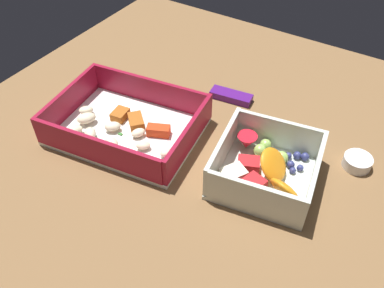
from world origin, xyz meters
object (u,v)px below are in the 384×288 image
object	(u,v)px
candy_bar	(231,96)
pasta_container	(125,125)
fruit_bowl	(265,168)
paper_cup_liner	(357,162)

from	to	relation	value
candy_bar	pasta_container	bearing A→B (deg)	-121.19
candy_bar	fruit_bowl	bearing A→B (deg)	-47.95
candy_bar	paper_cup_liner	distance (cm)	22.59
pasta_container	candy_bar	distance (cm)	18.63
fruit_bowl	paper_cup_liner	world-z (taller)	fruit_bowl
fruit_bowl	candy_bar	distance (cm)	17.97
paper_cup_liner	candy_bar	bearing A→B (deg)	168.99
pasta_container	paper_cup_liner	size ratio (longest dim) A/B	5.87
fruit_bowl	candy_bar	xyz separation A→B (cm)	(-12.00, 13.30, -1.36)
fruit_bowl	candy_bar	size ratio (longest dim) A/B	2.17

